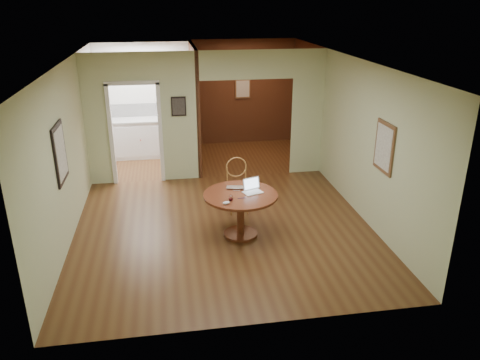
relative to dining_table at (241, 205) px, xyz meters
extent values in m
plane|color=#4E2C16|center=(-0.24, 0.24, -0.55)|extent=(5.00, 5.00, 0.00)
plane|color=white|center=(-0.24, 0.24, 2.15)|extent=(5.00, 5.00, 0.00)
plane|color=beige|center=(-0.24, -2.26, 0.80)|extent=(5.00, 0.00, 5.00)
plane|color=beige|center=(-2.74, 0.24, 0.80)|extent=(0.00, 5.00, 5.00)
plane|color=beige|center=(2.26, 0.24, 0.80)|extent=(0.00, 5.00, 5.00)
cube|color=beige|center=(-2.49, 2.74, 0.80)|extent=(0.50, 2.70, 0.04)
cube|color=beige|center=(-0.84, 2.74, 0.80)|extent=(0.80, 2.70, 0.04)
cube|color=beige|center=(1.91, 2.74, 0.80)|extent=(0.70, 2.70, 0.04)
plane|color=silver|center=(-1.59, 4.74, 0.80)|extent=(2.70, 0.00, 2.70)
plane|color=#3F2312|center=(0.91, 5.24, 0.80)|extent=(2.70, 0.00, 2.70)
cube|color=#3F2312|center=(-0.44, 3.99, 0.80)|extent=(0.08, 2.50, 2.70)
cube|color=black|center=(-2.72, 0.24, 0.95)|extent=(0.03, 0.70, 0.90)
cube|color=brown|center=(2.24, -0.26, 0.95)|extent=(0.03, 0.60, 0.80)
cube|color=black|center=(-0.84, 2.72, 1.05)|extent=(0.30, 0.03, 0.40)
cube|color=white|center=(0.91, 5.22, 0.90)|extent=(0.40, 0.03, 0.50)
cube|color=white|center=(-1.59, 4.72, 0.55)|extent=(2.00, 0.02, 0.32)
cylinder|color=brown|center=(0.00, 0.00, -0.53)|extent=(0.56, 0.56, 0.05)
cylinder|color=brown|center=(0.00, 0.00, -0.18)|extent=(0.12, 0.12, 0.65)
cylinder|color=brown|center=(0.00, 0.00, 0.17)|extent=(1.20, 1.20, 0.04)
cylinder|color=#AB843C|center=(0.10, 0.94, -0.10)|extent=(0.43, 0.43, 0.03)
cylinder|color=#AB843C|center=(-0.04, 0.78, -0.33)|extent=(0.03, 0.03, 0.45)
cylinder|color=#AB843C|center=(0.26, 0.79, -0.33)|extent=(0.03, 0.03, 0.45)
cylinder|color=#AB843C|center=(-0.05, 1.08, -0.33)|extent=(0.03, 0.03, 0.45)
cylinder|color=#AB843C|center=(0.25, 1.09, -0.33)|extent=(0.03, 0.03, 0.45)
cylinder|color=#AB843C|center=(-0.07, 1.08, 0.09)|extent=(0.03, 0.03, 0.36)
cylinder|color=#AB843C|center=(0.27, 1.09, 0.09)|extent=(0.03, 0.03, 0.36)
torus|color=#AB843C|center=(0.10, 1.10, 0.25)|extent=(0.39, 0.03, 0.39)
cube|color=white|center=(0.20, 0.02, 0.20)|extent=(0.35, 0.30, 0.01)
cube|color=silver|center=(0.20, -0.01, 0.21)|extent=(0.27, 0.19, 0.00)
cube|color=white|center=(0.20, 0.14, 0.31)|extent=(0.30, 0.15, 0.20)
cube|color=#93A4BB|center=(0.20, 0.13, 0.31)|extent=(0.26, 0.13, 0.16)
imported|color=silver|center=(-0.03, 0.19, 0.21)|extent=(0.38, 0.28, 0.03)
ellipsoid|color=white|center=(-0.28, -0.36, 0.22)|extent=(0.12, 0.08, 0.05)
cylinder|color=navy|center=(-0.01, -0.18, 0.20)|extent=(0.12, 0.02, 0.01)
cube|color=white|center=(-1.59, 4.44, -0.10)|extent=(2.00, 0.55, 0.90)
cube|color=silver|center=(-1.59, 4.44, 0.37)|extent=(2.06, 0.60, 0.04)
sphere|color=#B20C0C|center=(-1.74, 4.15, -0.05)|extent=(0.03, 0.03, 0.03)
sphere|color=#B20C0C|center=(-0.74, 4.15, -0.05)|extent=(0.03, 0.03, 0.03)
ellipsoid|color=beige|center=(-0.98, 4.44, 0.55)|extent=(0.36, 0.32, 0.32)
camera|label=1|loc=(-1.11, -6.80, 3.16)|focal=35.00mm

